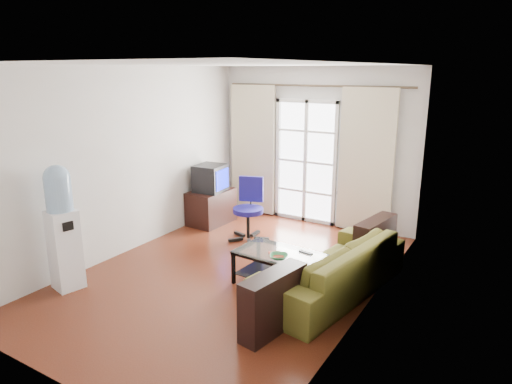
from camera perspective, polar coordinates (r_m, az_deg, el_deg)
floor at (r=6.20m, az=-2.97°, el=-10.17°), size 5.20×5.20×0.00m
ceiling at (r=5.61m, az=-3.36°, el=15.65°), size 5.20×5.20×0.00m
wall_back at (r=7.99m, az=7.43°, el=5.66°), size 3.60×0.02×2.70m
wall_front at (r=3.97m, az=-24.83°, el=-5.34°), size 3.60×0.02×2.70m
wall_left at (r=6.91m, az=-15.62°, el=3.75°), size 0.02×5.20×2.70m
wall_right at (r=4.99m, az=14.19°, el=-0.38°), size 0.02×5.20×2.70m
french_door at (r=8.05m, az=6.23°, el=3.77°), size 1.16×0.06×2.15m
curtain_rod at (r=7.80m, az=7.39°, el=13.04°), size 3.30×0.04×0.04m
curtain_left at (r=8.46m, az=-0.41°, el=5.27°), size 0.90×0.07×2.35m
curtain_right at (r=7.58m, az=13.61°, el=3.69°), size 0.90×0.07×2.35m
radiator at (r=7.86m, az=12.22°, el=-2.39°), size 0.64×0.12×0.64m
sofa at (r=5.68m, az=9.46°, el=-9.20°), size 2.53×1.62×0.66m
coffee_table at (r=5.77m, az=2.98°, el=-9.07°), size 1.12×0.69×0.44m
bowl at (r=5.53m, az=2.86°, el=-8.07°), size 0.38×0.38×0.05m
book at (r=5.62m, az=1.75°, el=-7.89°), size 0.36×0.36×0.02m
remote at (r=5.72m, az=6.25°, el=-7.53°), size 0.19×0.08×0.02m
tv_stand at (r=8.09m, az=-5.64°, el=-1.85°), size 0.57×0.83×0.59m
crt_tv at (r=7.93m, az=-5.85°, el=1.76°), size 0.55×0.55×0.46m
task_chair at (r=7.29m, az=-0.92°, el=-3.71°), size 0.86×0.86×0.99m
water_cooler at (r=6.00m, az=-23.07°, el=-3.85°), size 0.38×0.38×1.56m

